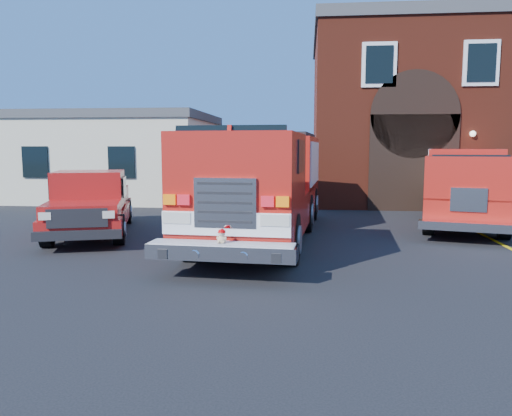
# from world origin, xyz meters

# --- Properties ---
(ground) EXTENTS (100.00, 100.00, 0.00)m
(ground) POSITION_xyz_m (0.00, 0.00, 0.00)
(ground) COLOR black
(ground) RESTS_ON ground
(parking_stripe_mid) EXTENTS (0.12, 3.00, 0.01)m
(parking_stripe_mid) POSITION_xyz_m (6.50, 4.00, 0.00)
(parking_stripe_mid) COLOR yellow
(parking_stripe_mid) RESTS_ON ground
(parking_stripe_far) EXTENTS (0.12, 3.00, 0.01)m
(parking_stripe_far) POSITION_xyz_m (6.50, 7.00, 0.00)
(parking_stripe_far) COLOR yellow
(parking_stripe_far) RESTS_ON ground
(fire_station) EXTENTS (15.20, 10.20, 8.45)m
(fire_station) POSITION_xyz_m (8.99, 13.98, 4.25)
(fire_station) COLOR maroon
(fire_station) RESTS_ON ground
(side_building) EXTENTS (10.20, 8.20, 4.35)m
(side_building) POSITION_xyz_m (-9.00, 13.00, 2.20)
(side_building) COLOR beige
(side_building) RESTS_ON ground
(fire_engine) EXTENTS (3.58, 10.41, 3.15)m
(fire_engine) POSITION_xyz_m (-0.13, 2.35, 1.63)
(fire_engine) COLOR black
(fire_engine) RESTS_ON ground
(pickup_truck) EXTENTS (3.82, 6.33, 1.95)m
(pickup_truck) POSITION_xyz_m (-5.44, 2.27, 0.92)
(pickup_truck) COLOR black
(pickup_truck) RESTS_ON ground
(secondary_truck) EXTENTS (4.45, 8.36, 2.60)m
(secondary_truck) POSITION_xyz_m (6.56, 5.56, 1.41)
(secondary_truck) COLOR black
(secondary_truck) RESTS_ON ground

